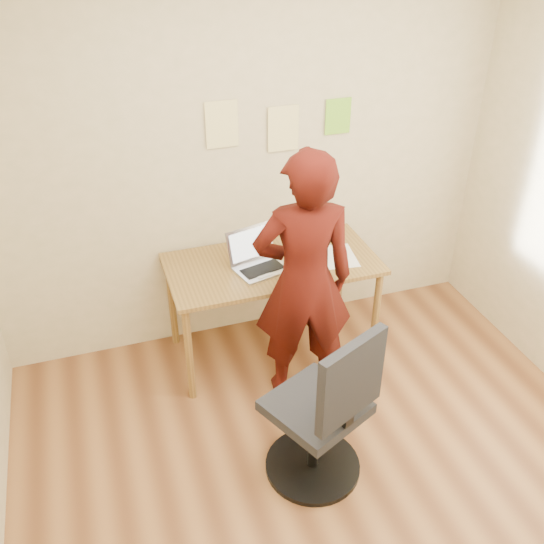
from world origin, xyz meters
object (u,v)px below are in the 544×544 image
object	(u,v)px
desk	(272,273)
office_chair	(325,418)
person	(304,281)
laptop	(258,260)
phone	(305,274)

from	to	relation	value
desk	office_chair	bearing A→B (deg)	-94.24
person	laptop	bearing A→B (deg)	-58.31
desk	person	world-z (taller)	person
office_chair	person	xyz separation A→B (m)	(0.14, 0.72, 0.40)
desk	laptop	xyz separation A→B (m)	(-0.11, -0.02, 0.14)
office_chair	person	bearing A→B (deg)	54.09
desk	laptop	world-z (taller)	laptop
office_chair	person	size ratio (longest dim) A/B	0.62
desk	office_chair	xyz separation A→B (m)	(-0.09, -1.15, -0.20)
office_chair	desk	bearing A→B (deg)	61.08
phone	office_chair	size ratio (longest dim) A/B	0.14
person	office_chair	bearing A→B (deg)	88.50
laptop	office_chair	world-z (taller)	office_chair
phone	person	world-z (taller)	person
desk	phone	size ratio (longest dim) A/B	9.51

